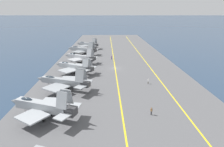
{
  "coord_description": "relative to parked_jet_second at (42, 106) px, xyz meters",
  "views": [
    {
      "loc": [
        -75.59,
        3.32,
        22.09
      ],
      "look_at": [
        -14.82,
        1.64,
        2.9
      ],
      "focal_mm": 32.0,
      "sensor_mm": 36.0,
      "label": 1
    }
  ],
  "objects": [
    {
      "name": "ground_plane",
      "position": [
        37.78,
        -16.73,
        -3.18
      ],
      "size": [
        2000.0,
        2000.0,
        0.0
      ],
      "primitive_type": "plane",
      "color": "navy"
    },
    {
      "name": "carrier_deck",
      "position": [
        37.78,
        -16.73,
        -2.98
      ],
      "size": [
        226.28,
        50.92,
        0.4
      ],
      "primitive_type": "cube",
      "color": "#565659",
      "rests_on": "ground"
    },
    {
      "name": "deck_stripe_foul_line",
      "position": [
        37.78,
        -30.73,
        -2.78
      ],
      "size": [
        203.65,
        1.21,
        0.01
      ],
      "primitive_type": "cube",
      "rotation": [
        0.0,
        0.0,
        -0.0
      ],
      "color": "yellow",
      "rests_on": "carrier_deck"
    },
    {
      "name": "deck_stripe_centerline",
      "position": [
        37.78,
        -16.73,
        -2.78
      ],
      "size": [
        203.65,
        0.36,
        0.01
      ],
      "primitive_type": "cube",
      "color": "yellow",
      "rests_on": "carrier_deck"
    },
    {
      "name": "parked_jet_second",
      "position": [
        0.0,
        0.0,
        0.0
      ],
      "size": [
        12.07,
        16.18,
        7.01
      ],
      "color": "#9EA3A8",
      "rests_on": "carrier_deck"
    },
    {
      "name": "parked_jet_third",
      "position": [
        15.56,
        -1.11,
        -0.16
      ],
      "size": [
        13.25,
        17.06,
        6.77
      ],
      "color": "#93999E",
      "rests_on": "carrier_deck"
    },
    {
      "name": "parked_jet_fourth",
      "position": [
        32.45,
        -1.55,
        -0.48
      ],
      "size": [
        13.12,
        16.4,
        5.84
      ],
      "color": "#9EA3A8",
      "rests_on": "carrier_deck"
    },
    {
      "name": "parked_jet_fifth",
      "position": [
        47.37,
        -1.89,
        -0.25
      ],
      "size": [
        12.6,
        15.71,
        6.44
      ],
      "color": "#A8AAAF",
      "rests_on": "carrier_deck"
    },
    {
      "name": "parked_jet_sixth",
      "position": [
        64.46,
        -0.77,
        -0.14
      ],
      "size": [
        12.63,
        16.72,
        6.85
      ],
      "color": "gray",
      "rests_on": "carrier_deck"
    },
    {
      "name": "parked_jet_seventh",
      "position": [
        81.23,
        -2.03,
        -0.19
      ],
      "size": [
        13.72,
        14.87,
        6.51
      ],
      "color": "gray",
      "rests_on": "carrier_deck"
    },
    {
      "name": "crew_white_vest",
      "position": [
        19.89,
        -26.21,
        -1.87
      ],
      "size": [
        0.43,
        0.46,
        1.66
      ],
      "color": "#4C473D",
      "rests_on": "carrier_deck"
    },
    {
      "name": "crew_purple_vest",
      "position": [
        52.82,
        -15.69,
        -1.78
      ],
      "size": [
        0.3,
        0.41,
        1.81
      ],
      "color": "#232328",
      "rests_on": "carrier_deck"
    },
    {
      "name": "crew_brown_vest",
      "position": [
        0.69,
        -23.02,
        -1.8
      ],
      "size": [
        0.46,
        0.41,
        1.79
      ],
      "color": "#232328",
      "rests_on": "carrier_deck"
    }
  ]
}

